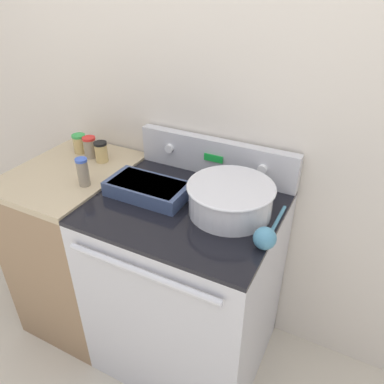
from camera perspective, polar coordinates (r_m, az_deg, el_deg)
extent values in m
cube|color=beige|center=(1.66, 4.88, 14.11)|extent=(8.00, 0.05, 2.50)
cube|color=#BCBCC1|center=(1.81, -0.82, -14.27)|extent=(0.76, 0.64, 0.89)
cube|color=black|center=(1.52, -0.95, -2.31)|extent=(0.76, 0.64, 0.02)
cylinder|color=silver|center=(1.34, -7.87, -11.98)|extent=(0.62, 0.02, 0.02)
cube|color=#BCBCC1|center=(1.71, 3.71, 5.31)|extent=(0.76, 0.05, 0.17)
cylinder|color=white|center=(1.77, -3.51, 6.61)|extent=(0.04, 0.02, 0.04)
cylinder|color=white|center=(1.61, 10.63, 3.40)|extent=(0.04, 0.02, 0.04)
cube|color=green|center=(1.68, 3.27, 5.15)|extent=(0.09, 0.01, 0.03)
cube|color=#896B4C|center=(2.10, -16.12, -8.17)|extent=(0.49, 0.64, 0.89)
cube|color=tan|center=(1.85, -18.19, 2.84)|extent=(0.49, 0.64, 0.03)
cylinder|color=silver|center=(1.45, 5.87, -1.08)|extent=(0.32, 0.32, 0.12)
torus|color=silver|center=(1.42, 5.99, 0.81)|extent=(0.34, 0.34, 0.01)
cylinder|color=beige|center=(1.43, 5.96, 0.36)|extent=(0.30, 0.30, 0.02)
cube|color=#38476B|center=(1.58, -6.77, 0.45)|extent=(0.34, 0.18, 0.06)
cube|color=#D1BC7A|center=(1.57, -6.80, 0.89)|extent=(0.30, 0.16, 0.03)
cylinder|color=teal|center=(1.43, 12.53, -4.94)|extent=(0.01, 0.27, 0.01)
sphere|color=teal|center=(1.30, 11.02, -6.94)|extent=(0.08, 0.08, 0.08)
cylinder|color=gray|center=(1.67, -16.24, 2.75)|extent=(0.05, 0.05, 0.11)
cylinder|color=#3856B7|center=(1.64, -16.57, 4.69)|extent=(0.05, 0.05, 0.01)
cylinder|color=tan|center=(1.87, -13.64, 5.80)|extent=(0.06, 0.06, 0.09)
cylinder|color=black|center=(1.84, -13.83, 7.19)|extent=(0.06, 0.06, 0.01)
cylinder|color=gray|center=(1.92, -15.26, 6.45)|extent=(0.06, 0.06, 0.09)
cylinder|color=red|center=(1.90, -15.47, 7.87)|extent=(0.06, 0.06, 0.01)
cylinder|color=tan|center=(1.99, -16.74, 6.93)|extent=(0.06, 0.06, 0.08)
cylinder|color=green|center=(1.97, -16.95, 8.19)|extent=(0.07, 0.07, 0.01)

